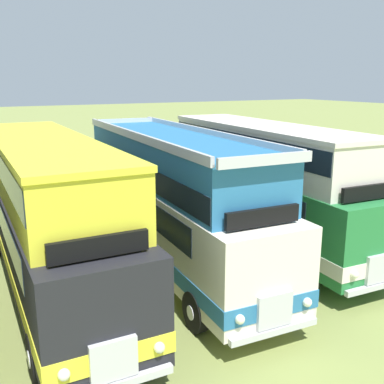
# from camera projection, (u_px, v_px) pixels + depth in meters

# --- Properties ---
(ground_plane) EXTENTS (200.00, 200.00, 0.00)m
(ground_plane) POSITION_uv_depth(u_px,v_px,m) (53.00, 285.00, 13.80)
(ground_plane) COLOR olive
(bus_third_in_row) EXTENTS (2.80, 11.60, 4.49)m
(bus_third_in_row) POSITION_uv_depth(u_px,v_px,m) (49.00, 209.00, 13.01)
(bus_third_in_row) COLOR black
(bus_third_in_row) RESTS_ON ground
(bus_fourth_in_row) EXTENTS (3.18, 11.68, 4.52)m
(bus_fourth_in_row) POSITION_uv_depth(u_px,v_px,m) (172.00, 196.00, 14.93)
(bus_fourth_in_row) COLOR silver
(bus_fourth_in_row) RESTS_ON ground
(bus_fifth_in_row) EXTENTS (3.19, 11.26, 4.49)m
(bus_fifth_in_row) POSITION_uv_depth(u_px,v_px,m) (264.00, 179.00, 16.95)
(bus_fifth_in_row) COLOR #237538
(bus_fifth_in_row) RESTS_ON ground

